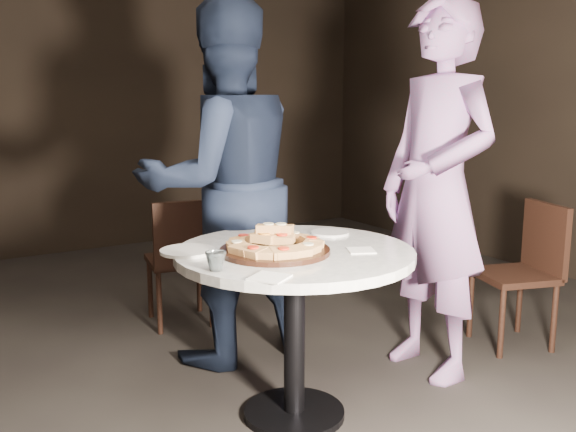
{
  "coord_description": "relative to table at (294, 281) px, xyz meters",
  "views": [
    {
      "loc": [
        -1.27,
        -2.17,
        1.36
      ],
      "look_at": [
        0.11,
        0.02,
        0.87
      ],
      "focal_mm": 40.0,
      "sensor_mm": 36.0,
      "label": 1
    }
  ],
  "objects": [
    {
      "name": "napkin_near",
      "position": [
        -0.3,
        -0.31,
        0.14
      ],
      "size": [
        0.17,
        0.17,
        0.01
      ],
      "primitive_type": "cube",
      "rotation": [
        0.0,
        0.0,
        0.57
      ],
      "color": "white",
      "rests_on": "table"
    },
    {
      "name": "focaccia_pile",
      "position": [
        -0.1,
        -0.01,
        0.18
      ],
      "size": [
        0.4,
        0.39,
        0.1
      ],
      "rotation": [
        0.0,
        0.0,
        -0.32
      ],
      "color": "#BD8549",
      "rests_on": "serving_board"
    },
    {
      "name": "napkin_far",
      "position": [
        0.21,
        -0.17,
        0.14
      ],
      "size": [
        0.14,
        0.14,
        0.01
      ],
      "primitive_type": "cube",
      "rotation": [
        0.0,
        0.0,
        -0.46
      ],
      "color": "white",
      "rests_on": "table"
    },
    {
      "name": "diner_navy",
      "position": [
        0.04,
        0.74,
        0.31
      ],
      "size": [
        0.93,
        0.75,
        1.82
      ],
      "primitive_type": "imported",
      "rotation": [
        0.0,
        0.0,
        3.07
      ],
      "color": "black",
      "rests_on": "ground"
    },
    {
      "name": "chair_far",
      "position": [
        0.03,
        1.26,
        -0.15
      ],
      "size": [
        0.42,
        0.44,
        0.77
      ],
      "rotation": [
        0.0,
        0.0,
        2.96
      ],
      "color": "black",
      "rests_on": "ground"
    },
    {
      "name": "plate_right",
      "position": [
        0.3,
        0.16,
        0.14
      ],
      "size": [
        0.18,
        0.18,
        0.01
      ],
      "primitive_type": "cylinder",
      "rotation": [
        0.0,
        0.0,
        0.06
      ],
      "color": "white",
      "rests_on": "table"
    },
    {
      "name": "chair_right",
      "position": [
        1.52,
        0.02,
        -0.15
      ],
      "size": [
        0.48,
        0.47,
        0.78
      ],
      "rotation": [
        0.0,
        0.0,
        -1.89
      ],
      "color": "black",
      "rests_on": "ground"
    },
    {
      "name": "water_glass",
      "position": [
        -0.41,
        -0.12,
        0.17
      ],
      "size": [
        0.09,
        0.09,
        0.07
      ],
      "primitive_type": "imported",
      "rotation": [
        0.0,
        0.0,
        -0.14
      ],
      "color": "silver",
      "rests_on": "table"
    },
    {
      "name": "floor",
      "position": [
        -0.11,
        0.03,
        -0.6
      ],
      "size": [
        7.0,
        7.0,
        0.0
      ],
      "primitive_type": "plane",
      "color": "black",
      "rests_on": "ground"
    },
    {
      "name": "serving_board",
      "position": [
        -0.1,
        -0.02,
        0.15
      ],
      "size": [
        0.47,
        0.47,
        0.02
      ],
      "primitive_type": "cylinder",
      "rotation": [
        0.0,
        0.0,
        -0.07
      ],
      "color": "black",
      "rests_on": "table"
    },
    {
      "name": "plate_left",
      "position": [
        -0.39,
        0.18,
        0.14
      ],
      "size": [
        0.27,
        0.27,
        0.01
      ],
      "primitive_type": "cylinder",
      "rotation": [
        0.0,
        0.0,
        -0.29
      ],
      "color": "white",
      "rests_on": "table"
    },
    {
      "name": "table",
      "position": [
        0.0,
        0.0,
        0.0
      ],
      "size": [
        1.11,
        1.11,
        0.74
      ],
      "rotation": [
        0.0,
        0.0,
        -0.14
      ],
      "color": "black",
      "rests_on": "ground"
    },
    {
      "name": "diner_teal",
      "position": [
        0.84,
        0.05,
        0.31
      ],
      "size": [
        0.44,
        0.66,
        1.81
      ],
      "primitive_type": "imported",
      "rotation": [
        0.0,
        0.0,
        -1.58
      ],
      "color": "#846096",
      "rests_on": "ground"
    }
  ]
}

